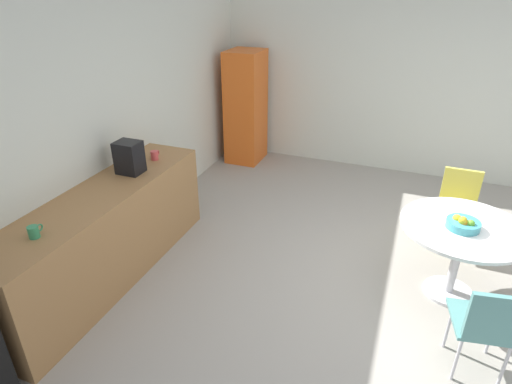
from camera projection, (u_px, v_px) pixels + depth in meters
The scene contains 12 objects.
ground_plane at pixel (396, 295), 3.98m from camera, with size 6.00×6.00×0.00m, color #9E998E.
wall_back at pixel (109, 124), 4.36m from camera, with size 6.00×0.10×2.60m, color silver.
wall_side_right at pixel (430, 85), 5.88m from camera, with size 0.10×6.00×2.60m, color silver.
counter_block at pixel (106, 236), 4.06m from camera, with size 2.54×0.60×0.90m, color #9E7042.
locker_cabinet at pixel (246, 107), 6.54m from camera, with size 0.60×0.50×1.68m, color orange.
round_table at pixel (461, 239), 3.75m from camera, with size 1.07×1.07×0.73m.
chair_teal at pixel (489, 323), 2.95m from camera, with size 0.48×0.48×0.83m.
chair_yellow at pixel (459, 199), 4.56m from camera, with size 0.43×0.43×0.83m.
fruit_bowl at pixel (463, 224), 3.62m from camera, with size 0.28×0.28×0.13m.
mug_white at pixel (155, 155), 4.54m from camera, with size 0.13×0.08×0.09m.
mug_green at pixel (34, 232), 3.19m from camera, with size 0.13×0.08×0.09m.
coffee_maker at pixel (129, 157), 4.19m from camera, with size 0.20×0.24×0.32m, color black.
Camera 1 is at (-3.37, 0.09, 2.66)m, focal length 30.10 mm.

